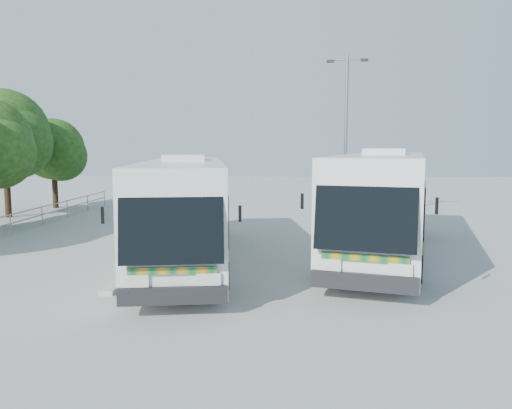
# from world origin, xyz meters

# --- Properties ---
(ground) EXTENTS (100.00, 100.00, 0.00)m
(ground) POSITION_xyz_m (0.00, 0.00, 0.00)
(ground) COLOR gray
(ground) RESTS_ON ground
(kerb_divider) EXTENTS (0.40, 16.00, 0.15)m
(kerb_divider) POSITION_xyz_m (-2.30, 2.00, 0.07)
(kerb_divider) COLOR #B2B2AD
(kerb_divider) RESTS_ON ground
(railing) EXTENTS (0.06, 22.00, 1.00)m
(railing) POSITION_xyz_m (-10.00, 4.00, 0.74)
(railing) COLOR gray
(railing) RESTS_ON ground
(tree_far_d) EXTENTS (5.62, 5.30, 7.33)m
(tree_far_d) POSITION_xyz_m (-13.31, 8.80, 4.82)
(tree_far_d) COLOR #382314
(tree_far_d) RESTS_ON ground
(tree_far_e) EXTENTS (4.54, 4.28, 5.92)m
(tree_far_e) POSITION_xyz_m (-12.63, 13.30, 3.89)
(tree_far_e) COLOR #382314
(tree_far_e) RESTS_ON ground
(coach_main) EXTENTS (4.50, 13.08, 3.56)m
(coach_main) POSITION_xyz_m (-1.00, -1.46, 1.95)
(coach_main) COLOR silver
(coach_main) RESTS_ON ground
(coach_adjacent) EXTENTS (6.05, 13.82, 3.77)m
(coach_adjacent) POSITION_xyz_m (6.29, 0.08, 2.07)
(coach_adjacent) COLOR silver
(coach_adjacent) RESTS_ON ground
(lamppost) EXTENTS (2.15, 0.53, 8.82)m
(lamppost) POSITION_xyz_m (5.81, 8.08, 4.87)
(lamppost) COLOR #9A9DA2
(lamppost) RESTS_ON ground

